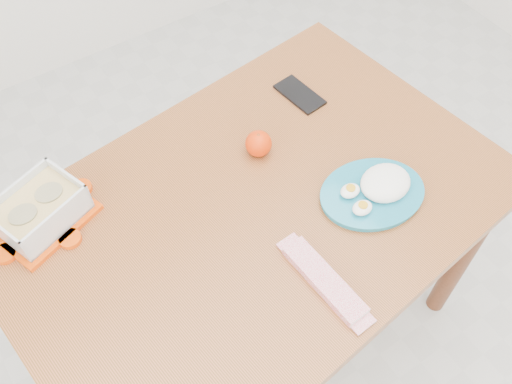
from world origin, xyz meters
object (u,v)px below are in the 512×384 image
rice_plate (377,189)px  smartphone (300,95)px  dining_table (256,228)px  food_container (40,210)px  orange_fruit (258,144)px

rice_plate → smartphone: 0.38m
dining_table → rice_plate: (0.26, -0.13, 0.12)m
food_container → orange_fruit: food_container is taller
smartphone → orange_fruit: bearing=-159.7°
food_container → orange_fruit: (0.54, -0.10, -0.01)m
food_container → rice_plate: (0.70, -0.37, -0.02)m
dining_table → rice_plate: rice_plate is taller
dining_table → rice_plate: bearing=-33.6°
orange_fruit → smartphone: (0.21, 0.11, -0.03)m
orange_fruit → smartphone: bearing=27.2°
food_container → orange_fruit: 0.55m
rice_plate → orange_fruit: bearing=134.3°
dining_table → smartphone: smartphone is taller
orange_fruit → smartphone: 0.24m
orange_fruit → smartphone: size_ratio=0.47×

